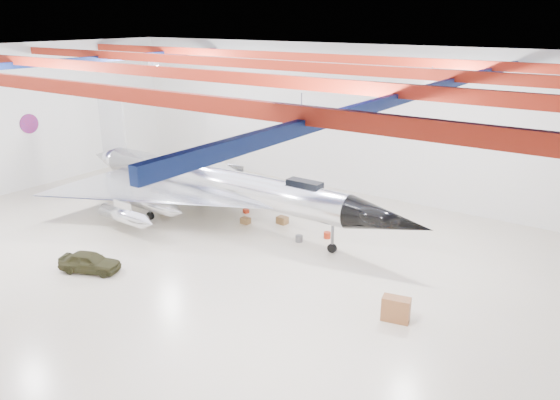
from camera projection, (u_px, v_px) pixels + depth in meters
The scene contains 17 objects.
floor at pixel (209, 254), 31.10m from camera, with size 40.00×40.00×0.00m, color beige.
wall_back at pixel (340, 119), 40.99m from camera, with size 40.00×40.00×0.00m, color silver.
wall_left at pixel (2, 121), 40.17m from camera, with size 30.00×30.00×0.00m, color silver.
ceiling at pixel (200, 55), 27.57m from camera, with size 40.00×40.00×0.00m, color #0A0F38.
ceiling_structure at pixel (200, 68), 27.78m from camera, with size 39.50×29.50×1.08m.
wall_roundel at pixel (29, 124), 41.85m from camera, with size 1.50×1.50×0.10m, color #B21414.
jet_aircraft at pixel (216, 186), 35.28m from camera, with size 27.04×15.64×7.38m.
jeep at pixel (90, 262), 28.76m from camera, with size 1.30×3.24×1.10m, color #323119.
desk at pixel (396, 309), 24.10m from camera, with size 1.23×0.61×1.13m, color brown.
crate_ply at pixel (164, 211), 37.27m from camera, with size 0.57×0.45×0.40m, color olive.
toolbox_red at pixel (246, 211), 37.48m from camera, with size 0.39×0.31×0.27m, color #A82810.
engine_drum at pixel (299, 239), 32.67m from camera, with size 0.44×0.44×0.40m, color #59595B.
parts_bin at pixel (282, 220), 35.50m from camera, with size 0.68×0.54×0.48m, color olive.
crate_small at pixel (212, 200), 39.71m from camera, with size 0.38×0.31×0.27m, color #59595B.
tool_chest at pixel (327, 235), 33.19m from camera, with size 0.43×0.43×0.39m, color #A82810.
oil_barrel at pixel (245, 221), 35.53m from camera, with size 0.58×0.46×0.40m, color olive.
spares_box at pixel (306, 199), 39.69m from camera, with size 0.45×0.45×0.40m, color #59595B.
Camera 1 is at (19.63, -21.03, 12.87)m, focal length 35.00 mm.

